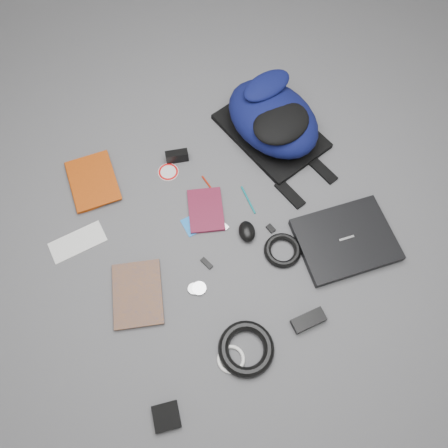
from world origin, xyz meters
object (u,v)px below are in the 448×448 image
textbook_red (71,188)px  power_brick (308,320)px  comic_book (113,297)px  dvd_case (206,210)px  compact_camera (177,156)px  laptop (345,240)px  pouch (166,417)px  backpack (273,118)px  mouse (247,231)px

textbook_red → power_brick: size_ratio=2.06×
textbook_red → comic_book: 0.50m
comic_book → dvd_case: size_ratio=1.29×
comic_book → compact_camera: 0.63m
compact_camera → power_brick: bearing=-64.8°
laptop → pouch: 0.89m
backpack → comic_book: (-0.88, -0.36, -0.09)m
laptop → dvd_case: laptop is taller
dvd_case → pouch: (-0.46, -0.60, 0.00)m
mouse → pouch: mouse is taller
power_brick → comic_book: bearing=149.1°
dvd_case → pouch: size_ratio=2.26×
backpack → power_brick: 0.83m
textbook_red → mouse: bearing=-36.0°
textbook_red → pouch: size_ratio=2.95×
backpack → compact_camera: 0.43m
comic_book → pouch: size_ratio=2.91×
dvd_case → mouse: mouse is taller
comic_book → power_brick: power_brick is taller
comic_book → compact_camera: compact_camera is taller
backpack → mouse: 0.50m
backpack → laptop: size_ratio=1.36×
textbook_red → pouch: bearing=-83.4°
comic_book → pouch: (0.00, -0.45, 0.00)m
comic_book → power_brick: size_ratio=2.03×
backpack → mouse: backpack is taller
laptop → dvd_case: bearing=148.5°
textbook_red → comic_book: textbook_red is taller
compact_camera → mouse: 0.44m
backpack → textbook_red: backpack is taller
textbook_red → mouse: size_ratio=2.80×
comic_book → laptop: bearing=6.4°
compact_camera → mouse: compact_camera is taller
comic_book → compact_camera: size_ratio=2.62×
comic_book → power_brick: (0.57, -0.41, 0.01)m
dvd_case → comic_book: bearing=-139.4°
backpack → mouse: bearing=-142.2°
mouse → laptop: bearing=-15.4°
laptop → textbook_red: 1.10m
backpack → laptop: backpack is taller
compact_camera → power_brick: compact_camera is taller
mouse → pouch: bearing=-123.2°
textbook_red → compact_camera: bearing=-1.7°
laptop → power_brick: laptop is taller
backpack → dvd_case: 0.48m
compact_camera → power_brick: size_ratio=0.78×
textbook_red → dvd_case: (0.44, -0.34, -0.01)m
dvd_case → textbook_red: bearing=163.7°
textbook_red → comic_book: bearing=-84.7°
textbook_red → power_brick: bearing=-50.8°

